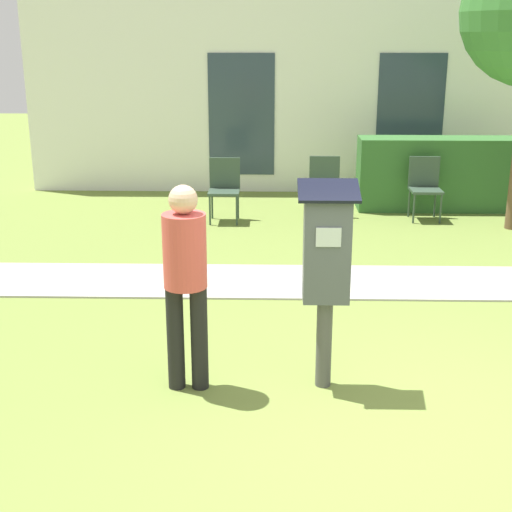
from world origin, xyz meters
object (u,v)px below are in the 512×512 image
Objects in this scene: person_standing at (185,272)px; outdoor_chair_left at (224,184)px; outdoor_chair_middle at (325,183)px; outdoor_chair_right at (425,183)px; parking_meter at (327,260)px.

person_standing is 5.14m from outdoor_chair_left.
outdoor_chair_right is at bearing -12.87° from outdoor_chair_middle.
person_standing is 5.49m from outdoor_chair_middle.
parking_meter is 5.57m from outdoor_chair_right.
person_standing is at bearing -117.68° from outdoor_chair_middle.
parking_meter is 1.77× the size of outdoor_chair_right.
outdoor_chair_middle is 1.45m from outdoor_chair_right.
parking_meter is 5.21m from outdoor_chair_left.
parking_meter is 1.77× the size of outdoor_chair_left.
outdoor_chair_right is at bearing 12.45° from outdoor_chair_left.
parking_meter reaches higher than person_standing.
person_standing is 1.76× the size of outdoor_chair_left.
person_standing is 1.76× the size of outdoor_chair_right.
outdoor_chair_middle is (1.39, 5.30, -0.40)m from person_standing.
parking_meter is at bearing -106.88° from outdoor_chair_middle.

